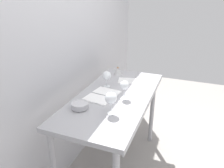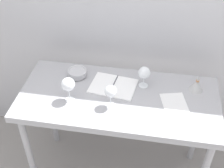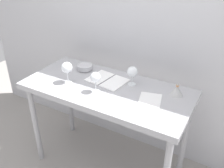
{
  "view_description": "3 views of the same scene",
  "coord_description": "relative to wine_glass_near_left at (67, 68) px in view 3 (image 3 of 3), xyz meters",
  "views": [
    {
      "loc": [
        -1.7,
        -0.64,
        1.78
      ],
      "look_at": [
        0.0,
        0.02,
        1.01
      ],
      "focal_mm": 34.68,
      "sensor_mm": 36.0,
      "label": 1
    },
    {
      "loc": [
        0.22,
        -1.57,
        2.31
      ],
      "look_at": [
        -0.05,
        -0.01,
        1.0
      ],
      "focal_mm": 48.58,
      "sensor_mm": 36.0,
      "label": 2
    },
    {
      "loc": [
        0.92,
        -1.53,
        1.93
      ],
      "look_at": [
        0.06,
        -0.02,
        0.95
      ],
      "focal_mm": 40.02,
      "sensor_mm": 36.0,
      "label": 3
    }
  ],
  "objects": [
    {
      "name": "tasting_bowl",
      "position": [
        -0.02,
        0.27,
        -0.1
      ],
      "size": [
        0.14,
        0.14,
        0.05
      ],
      "color": "#4C4C4C",
      "rests_on": "steel_counter"
    },
    {
      "name": "wine_glass_near_center",
      "position": [
        0.29,
        -0.01,
        -0.01
      ],
      "size": [
        0.08,
        0.08,
        0.17
      ],
      "color": "white",
      "rests_on": "steel_counter"
    },
    {
      "name": "decanter_funnel",
      "position": [
        0.86,
        0.25,
        -0.09
      ],
      "size": [
        0.1,
        0.1,
        0.13
      ],
      "color": "#B7B7B7",
      "rests_on": "steel_counter"
    },
    {
      "name": "wine_glass_near_left",
      "position": [
        0.0,
        0.0,
        0.0
      ],
      "size": [
        0.09,
        0.09,
        0.19
      ],
      "color": "white",
      "rests_on": "steel_counter"
    },
    {
      "name": "tasting_sheet_upper",
      "position": [
        0.72,
        0.06,
        -0.13
      ],
      "size": [
        0.22,
        0.28,
        0.0
      ],
      "primitive_type": "cube",
      "rotation": [
        0.0,
        0.0,
        0.25
      ],
      "color": "white",
      "rests_on": "steel_counter"
    },
    {
      "name": "open_notebook",
      "position": [
        0.27,
        0.19,
        -0.13
      ],
      "size": [
        0.35,
        0.28,
        0.01
      ],
      "rotation": [
        0.0,
        0.0,
        -0.13
      ],
      "color": "white",
      "rests_on": "steel_counter"
    },
    {
      "name": "wine_glass_far_right",
      "position": [
        0.49,
        0.24,
        -0.02
      ],
      "size": [
        0.09,
        0.09,
        0.16
      ],
      "color": "white",
      "rests_on": "steel_counter"
    },
    {
      "name": "steel_counter",
      "position": [
        0.33,
        0.09,
        -0.24
      ],
      "size": [
        1.4,
        0.65,
        0.9
      ],
      "color": "#A3A3A8",
      "rests_on": "ground_plane"
    },
    {
      "name": "ground_plane",
      "position": [
        0.33,
        0.1,
        -1.03
      ],
      "size": [
        6.0,
        6.0,
        0.0
      ],
      "primitive_type": "plane",
      "color": "gray"
    },
    {
      "name": "back_wall",
      "position": [
        0.33,
        0.59,
        0.27
      ],
      "size": [
        3.8,
        0.04,
        2.6
      ],
      "primitive_type": "cube",
      "color": "#BBBBC0",
      "rests_on": "ground_plane"
    }
  ]
}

